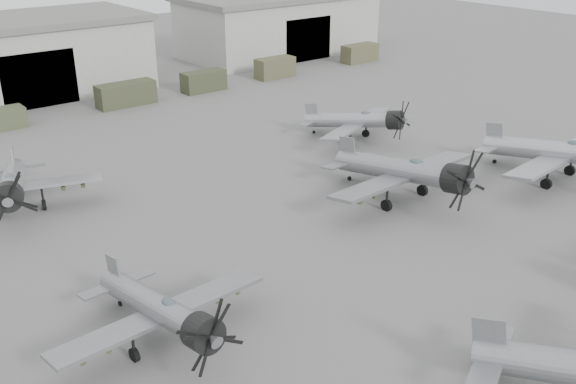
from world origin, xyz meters
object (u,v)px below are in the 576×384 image
object	(u,v)px
aircraft_mid_2	(409,172)
aircraft_far_1	(360,121)
aircraft_mid_3	(565,153)
aircraft_mid_1	(164,312)
aircraft_far_0	(12,185)

from	to	relation	value
aircraft_mid_2	aircraft_far_1	world-z (taller)	aircraft_mid_2
aircraft_far_1	aircraft_mid_2	bearing A→B (deg)	-140.56
aircraft_mid_2	aircraft_mid_3	bearing A→B (deg)	-23.78
aircraft_mid_1	aircraft_far_0	world-z (taller)	aircraft_far_0
aircraft_far_0	aircraft_far_1	size ratio (longest dim) A/B	1.09
aircraft_mid_1	aircraft_mid_3	size ratio (longest dim) A/B	0.83
aircraft_mid_3	aircraft_far_0	bearing A→B (deg)	144.70
aircraft_mid_1	aircraft_mid_2	distance (m)	22.43
aircraft_mid_3	aircraft_far_1	size ratio (longest dim) A/B	1.20
aircraft_far_1	aircraft_mid_1	bearing A→B (deg)	-171.57
aircraft_far_0	aircraft_mid_1	bearing A→B (deg)	-69.01
aircraft_mid_1	aircraft_far_1	bearing A→B (deg)	26.10
aircraft_mid_2	aircraft_far_1	bearing A→B (deg)	57.55
aircraft_far_1	aircraft_far_0	bearing A→B (deg)	151.72
aircraft_mid_2	aircraft_far_0	xyz separation A→B (m)	(-22.97, 16.01, -0.24)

